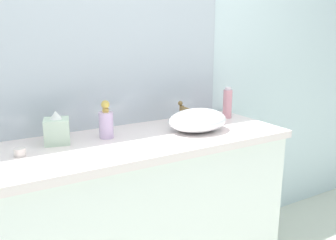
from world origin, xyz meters
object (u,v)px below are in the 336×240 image
at_px(lotion_bottle, 228,103).
at_px(candle_jar, 20,152).
at_px(sink_basin, 197,120).
at_px(tissue_box, 57,130).
at_px(soap_dispenser, 106,123).

height_order(lotion_bottle, candle_jar, lotion_bottle).
relative_size(sink_basin, tissue_box, 2.07).
height_order(sink_basin, lotion_bottle, lotion_bottle).
xyz_separation_m(tissue_box, candle_jar, (-0.19, -0.10, -0.05)).
relative_size(sink_basin, soap_dispenser, 1.72).
bearing_deg(lotion_bottle, sink_basin, -154.82).
bearing_deg(lotion_bottle, tissue_box, 179.88).
bearing_deg(tissue_box, sink_basin, -12.71).
xyz_separation_m(sink_basin, soap_dispenser, (-0.48, 0.13, 0.02)).
xyz_separation_m(lotion_bottle, candle_jar, (-1.25, -0.10, -0.07)).
relative_size(lotion_bottle, candle_jar, 3.73).
bearing_deg(soap_dispenser, sink_basin, -14.96).
bearing_deg(tissue_box, soap_dispenser, -8.11).
distance_m(sink_basin, soap_dispenser, 0.50).
relative_size(lotion_bottle, tissue_box, 1.19).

